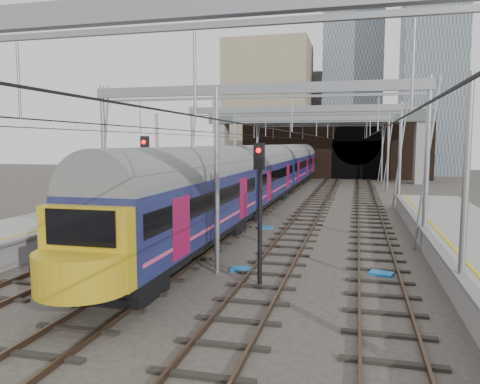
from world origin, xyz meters
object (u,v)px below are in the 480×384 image
(train_second, at_px, (230,171))
(signal_near_left, at_px, (147,181))
(signal_near_centre, at_px, (260,197))
(train_main, at_px, (279,170))

(train_second, height_order, signal_near_left, signal_near_left)
(train_second, xyz_separation_m, signal_near_left, (2.03, -21.60, 0.86))
(signal_near_left, relative_size, signal_near_centre, 1.06)
(train_second, relative_size, signal_near_left, 5.96)
(train_main, relative_size, signal_near_centre, 13.03)
(signal_near_centre, bearing_deg, train_main, 112.80)
(signal_near_centre, bearing_deg, signal_near_left, 164.71)
(train_second, distance_m, signal_near_left, 21.71)
(train_second, bearing_deg, signal_near_centre, -72.53)
(signal_near_left, bearing_deg, train_second, 80.87)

